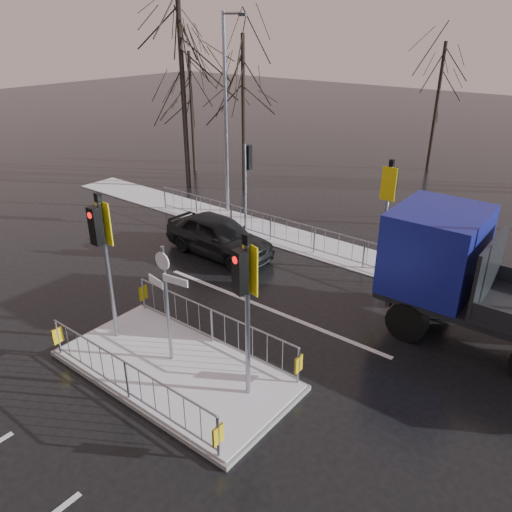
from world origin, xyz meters
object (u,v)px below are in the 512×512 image
Objects in this scene: traffic_island at (174,358)px; car_far_lane at (219,235)px; street_lamp_left at (227,110)px; flatbed_truck at (473,276)px.

traffic_island is 1.39× the size of car_far_lane.
traffic_island reaches higher than car_far_lane.
car_far_lane is 5.90m from street_lamp_left.
traffic_island is 7.95m from flatbed_truck.
traffic_island is 6.92m from car_far_lane.
flatbed_truck reaches higher than car_far_lane.
car_far_lane is at bearing 122.69° from traffic_island.
flatbed_truck is (8.76, 0.18, 1.07)m from car_far_lane.
traffic_island is at bearing -129.97° from flatbed_truck.
traffic_island is 0.82× the size of flatbed_truck.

